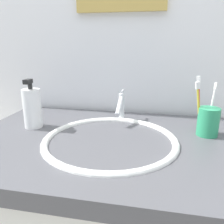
% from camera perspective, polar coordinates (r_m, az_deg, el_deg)
% --- Properties ---
extents(tiled_wall_back, '(2.14, 0.04, 2.40)m').
position_cam_1_polar(tiled_wall_back, '(1.08, 2.34, 17.87)').
color(tiled_wall_back, silver).
rests_on(tiled_wall_back, ground).
extents(sink_basin, '(0.45, 0.45, 0.10)m').
position_cam_1_polar(sink_basin, '(0.79, -0.44, -9.30)').
color(sink_basin, white).
rests_on(sink_basin, vanity_counter).
extents(faucet, '(0.02, 0.14, 0.12)m').
position_cam_1_polar(faucet, '(0.95, 2.20, 1.56)').
color(faucet, silver).
rests_on(faucet, sink_basin).
extents(toothbrush_cup, '(0.07, 0.07, 0.10)m').
position_cam_1_polar(toothbrush_cup, '(0.87, 22.50, -2.22)').
color(toothbrush_cup, '#2D9966').
rests_on(toothbrush_cup, vanity_counter).
extents(toothbrush_white, '(0.03, 0.05, 0.17)m').
position_cam_1_polar(toothbrush_white, '(0.89, 23.29, 1.77)').
color(toothbrush_white, white).
rests_on(toothbrush_white, toothbrush_cup).
extents(toothbrush_red, '(0.03, 0.01, 0.20)m').
position_cam_1_polar(toothbrush_red, '(0.85, 20.51, 2.49)').
color(toothbrush_red, red).
rests_on(toothbrush_red, toothbrush_cup).
extents(toothbrush_yellow, '(0.04, 0.02, 0.18)m').
position_cam_1_polar(toothbrush_yellow, '(0.84, 20.42, 1.70)').
color(toothbrush_yellow, yellow).
rests_on(toothbrush_yellow, toothbrush_cup).
extents(soap_dispenser, '(0.07, 0.07, 0.18)m').
position_cam_1_polar(soap_dispenser, '(0.92, -18.96, 0.97)').
color(soap_dispenser, white).
rests_on(soap_dispenser, vanity_counter).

